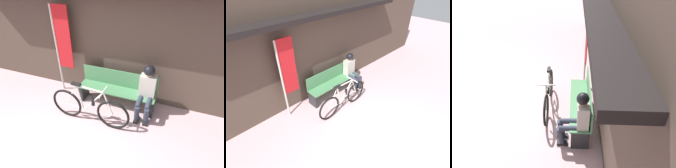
% 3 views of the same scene
% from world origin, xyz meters
% --- Properties ---
extents(storefront_wall, '(12.00, 0.56, 3.20)m').
position_xyz_m(storefront_wall, '(0.00, 2.68, 1.66)').
color(storefront_wall, '#4C3D33').
rests_on(storefront_wall, ground_plane).
extents(park_bench_near, '(1.82, 0.42, 0.85)m').
position_xyz_m(park_bench_near, '(0.58, 2.28, 0.41)').
color(park_bench_near, '#477F51').
rests_on(park_bench_near, ground_plane).
extents(bicycle, '(1.76, 0.40, 0.94)m').
position_xyz_m(bicycle, '(0.24, 1.50, 0.38)').
color(bicycle, black).
rests_on(bicycle, ground_plane).
extents(person_seated, '(0.34, 0.61, 1.19)m').
position_xyz_m(person_seated, '(1.28, 2.17, 0.69)').
color(person_seated, '#2D3342').
rests_on(person_seated, ground_plane).
extents(banner_pole, '(0.45, 0.05, 2.19)m').
position_xyz_m(banner_pole, '(-0.87, 2.38, 1.34)').
color(banner_pole, '#B7B2A8').
rests_on(banner_pole, ground_plane).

